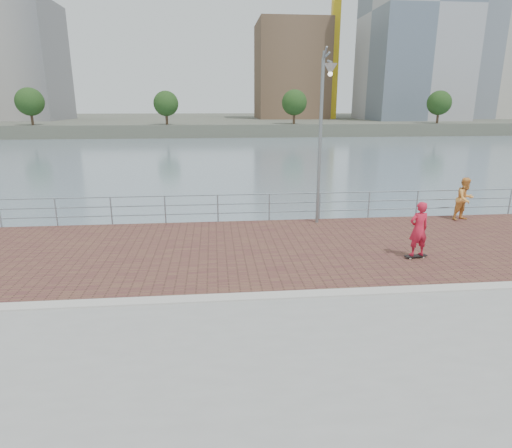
{
  "coord_description": "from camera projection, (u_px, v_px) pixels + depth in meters",
  "views": [
    {
      "loc": [
        -1.13,
        -9.49,
        4.58
      ],
      "look_at": [
        0.0,
        2.0,
        1.3
      ],
      "focal_mm": 30.0,
      "sensor_mm": 36.0,
      "label": 1
    }
  ],
  "objects": [
    {
      "name": "water",
      "position": [
        264.0,
        368.0,
        10.99
      ],
      "size": [
        400.0,
        400.0,
        0.0
      ],
      "primitive_type": "plane",
      "color": "slate",
      "rests_on": "ground"
    },
    {
      "name": "brick_lane",
      "position": [
        251.0,
        249.0,
        13.89
      ],
      "size": [
        40.0,
        6.8,
        0.02
      ],
      "primitive_type": "cube",
      "color": "brown",
      "rests_on": "seawall"
    },
    {
      "name": "curb",
      "position": [
        264.0,
        296.0,
        10.44
      ],
      "size": [
        40.0,
        0.4,
        0.06
      ],
      "primitive_type": "cube",
      "color": "#B7B5AD",
      "rests_on": "seawall"
    },
    {
      "name": "far_shore",
      "position": [
        217.0,
        121.0,
        127.92
      ],
      "size": [
        320.0,
        95.0,
        2.5
      ],
      "primitive_type": "cube",
      "color": "#4C5142",
      "rests_on": "ground"
    },
    {
      "name": "guardrail",
      "position": [
        244.0,
        205.0,
        16.96
      ],
      "size": [
        39.06,
        0.06,
        1.13
      ],
      "color": "#8C9EA8",
      "rests_on": "brick_lane"
    },
    {
      "name": "street_lamp",
      "position": [
        325.0,
        108.0,
        15.31
      ],
      "size": [
        0.45,
        1.31,
        6.17
      ],
      "color": "gray",
      "rests_on": "brick_lane"
    },
    {
      "name": "skateboard",
      "position": [
        416.0,
        256.0,
        13.03
      ],
      "size": [
        0.71,
        0.27,
        0.08
      ],
      "rotation": [
        0.0,
        0.0,
        0.13
      ],
      "color": "black",
      "rests_on": "brick_lane"
    },
    {
      "name": "skateboarder",
      "position": [
        419.0,
        229.0,
        12.79
      ],
      "size": [
        0.66,
        0.47,
        1.67
      ],
      "primitive_type": "imported",
      "rotation": [
        0.0,
        0.0,
        3.27
      ],
      "color": "red",
      "rests_on": "skateboard"
    },
    {
      "name": "bystander",
      "position": [
        465.0,
        199.0,
        17.07
      ],
      "size": [
        1.0,
        0.88,
        1.72
      ],
      "primitive_type": "imported",
      "rotation": [
        0.0,
        0.0,
        0.31
      ],
      "color": "#F2A247",
      "rests_on": "brick_lane"
    },
    {
      "name": "skyline",
      "position": [
        343.0,
        19.0,
        106.88
      ],
      "size": [
        233.0,
        41.0,
        69.31
      ],
      "color": "#ADA38E",
      "rests_on": "far_shore"
    },
    {
      "name": "shoreline_trees",
      "position": [
        326.0,
        103.0,
        84.92
      ],
      "size": [
        169.89,
        5.15,
        6.86
      ],
      "color": "#473323",
      "rests_on": "far_shore"
    }
  ]
}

